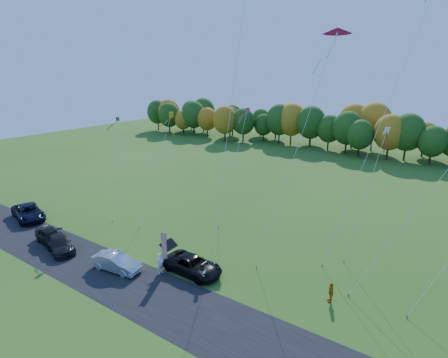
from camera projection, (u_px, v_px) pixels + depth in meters
The scene contains 20 objects.
ground at pixel (186, 272), 30.57m from camera, with size 160.00×160.00×0.00m, color #2A5817.
asphalt_strip at pixel (153, 295), 27.40m from camera, with size 90.00×6.00×0.01m, color black.
tree_line at pixel (352, 154), 74.25m from camera, with size 116.00×12.00×10.00m, color #1E4711, non-canonical shape.
black_suv at pixel (193, 265), 30.26m from camera, with size 2.51×5.45×1.51m, color black.
silver_sedan at pixel (116, 262), 30.71m from camera, with size 1.61×4.63×1.53m, color silver.
dark_truck_a at pixel (60, 244), 34.11m from camera, with size 1.96×4.83×1.40m, color black.
dark_truck_b at pixel (51, 236), 35.38m from camera, with size 1.90×4.72×1.61m, color black.
dark_suv_west at pixel (28, 212), 41.41m from camera, with size 2.73×5.92×1.65m, color black.
person_tailgate_a at pixel (160, 264), 30.14m from camera, with size 0.69×0.45×1.88m, color white.
person_tailgate_b at pixel (203, 274), 28.68m from camera, with size 0.84×0.66×1.74m, color gray.
person_east at pixel (331, 292), 26.44m from camera, with size 0.94×0.39×1.61m, color #BA7011.
feather_flag at pixel (164, 247), 30.30m from camera, with size 0.47×0.20×3.66m.
kite_delta_blue at pixel (234, 83), 31.23m from camera, with size 3.08×10.68×31.51m.
kite_parafoil_orange at pixel (383, 117), 30.91m from camera, with size 6.63×12.12×26.27m.
kite_delta_red at pixel (299, 144), 31.31m from camera, with size 3.77×10.63×21.79m.
kite_parafoil_rainbow at pixel (417, 208), 25.57m from camera, with size 8.54×6.27×14.82m.
kite_diamond_yellow at pixel (156, 168), 40.37m from camera, with size 1.68×7.84×12.56m.
kite_diamond_green at pixel (115, 169), 41.38m from camera, with size 3.16×4.74×11.82m.
kite_diamond_white at pixel (366, 194), 32.04m from camera, with size 1.93×5.69×12.28m.
kite_diamond_pink at pixel (234, 165), 40.45m from camera, with size 1.39×7.98×13.05m.
Camera 1 is at (17.69, -20.43, 16.80)m, focal length 28.00 mm.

